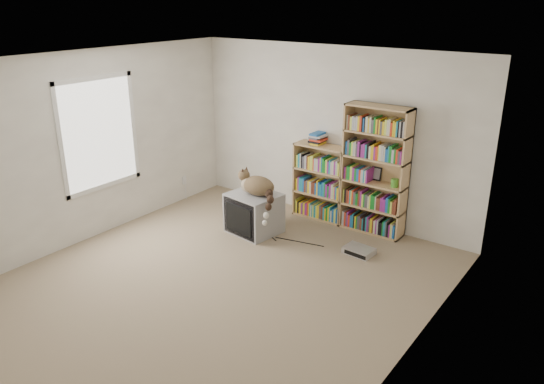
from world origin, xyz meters
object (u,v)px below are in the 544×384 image
Objects in this scene: crt_tv at (255,213)px; bookcase_short at (321,185)px; cat at (259,190)px; dvd_player at (359,251)px; bookcase_tall at (375,174)px.

bookcase_short is at bearing 72.13° from crt_tv.
bookcase_short is (0.37, 1.03, -0.15)m from cat.
crt_tv is 1.00× the size of cat.
cat is 1.10m from bookcase_short.
dvd_player is at bearing 16.89° from crt_tv.
bookcase_short reaches higher than dvd_player.
crt_tv is at bearing -115.70° from bookcase_short.
bookcase_tall reaches higher than cat.
crt_tv is 1.75m from bookcase_tall.
cat is 1.60m from bookcase_tall.
cat is at bearing -9.48° from crt_tv.
bookcase_tall is (1.21, 1.03, 0.19)m from cat.
crt_tv is 0.41× the size of bookcase_tall.
bookcase_tall is at bearing 108.98° from dvd_player.
dvd_player is at bearing -75.92° from bookcase_tall.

